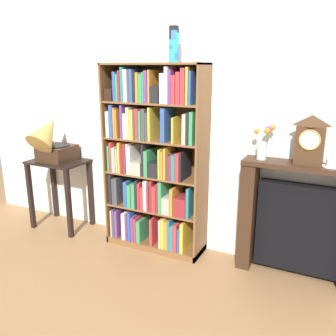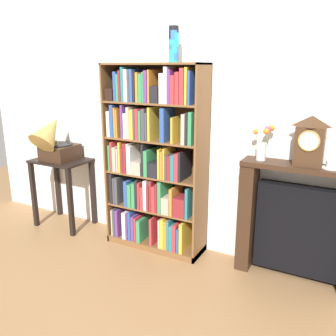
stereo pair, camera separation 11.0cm
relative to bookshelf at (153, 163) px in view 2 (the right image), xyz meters
name	(u,v)px [view 2 (the right image)]	position (x,y,z in m)	size (l,w,h in m)	color
ground_plane	(152,249)	(0.02, -0.07, -0.86)	(7.77, 6.40, 0.02)	#997047
wall_back	(173,113)	(0.10, 0.21, 0.45)	(4.77, 0.08, 2.60)	silver
bookshelf	(153,163)	(0.00, 0.00, 0.00)	(0.97, 0.32, 1.76)	brown
cup_stack	(174,44)	(0.22, -0.02, 1.05)	(0.08, 0.08, 0.29)	#28B2B7
side_table_left	(62,177)	(-1.13, -0.04, -0.29)	(0.60, 0.42, 0.76)	black
gramophone	(54,140)	(-1.13, -0.11, 0.14)	(0.33, 0.51, 0.55)	#382316
fireplace_mantel	(298,224)	(1.33, 0.07, -0.36)	(0.96, 0.23, 0.99)	#382316
mantel_clock	(310,141)	(1.35, 0.05, 0.33)	(0.21, 0.13, 0.39)	#472D1C
flower_vase	(263,144)	(1.00, 0.05, 0.27)	(0.16, 0.10, 0.29)	silver
teacup_with_saucer	(331,165)	(1.52, 0.05, 0.16)	(0.14, 0.14, 0.06)	white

